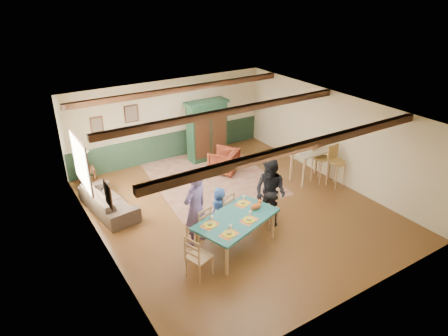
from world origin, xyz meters
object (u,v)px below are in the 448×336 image
person_woman (270,193)px  armchair (224,161)px  dining_chair_far_right (222,210)px  counter_table (310,165)px  person_man (195,208)px  dining_table (236,233)px  end_table (87,179)px  table_lamp (84,161)px  person_child (220,208)px  bar_stool_right (337,167)px  dining_chair_end_right (267,207)px  dining_chair_end_left (199,256)px  bar_stool_left (320,162)px  cat (256,206)px  sofa (108,201)px  dining_chair_far_left (198,225)px  armoire (207,130)px

person_woman → armchair: (0.60, 3.11, -0.50)m
dining_chair_far_right → counter_table: dining_chair_far_right is taller
person_man → armchair: bearing=-149.9°
dining_table → end_table: size_ratio=3.11×
dining_chair_far_right → table_lamp: bearing=-77.4°
end_table → counter_table: bearing=-27.3°
person_man → person_child: size_ratio=1.72×
person_man → counter_table: 4.60m
dining_table → bar_stool_right: (4.18, 0.97, 0.23)m
person_woman → dining_chair_end_right: bearing=-90.0°
dining_chair_end_left → bar_stool_left: size_ratio=0.81×
cat → counter_table: 3.60m
sofa → bar_stool_right: bar_stool_right is taller
person_child → end_table: 4.39m
dining_table → dining_chair_far_left: size_ratio=1.89×
dining_table → counter_table: size_ratio=1.60×
dining_chair_far_right → sofa: size_ratio=0.48×
table_lamp → counter_table: bearing=-27.3°
armoire → bar_stool_right: size_ratio=1.62×
armchair → person_man: bearing=12.1°
person_man → end_table: bearing=-88.4°
dining_table → bar_stool_right: bar_stool_right is taller
table_lamp → end_table: bearing=0.0°
cat → armchair: 3.71m
person_man → sofa: bearing=-80.1°
bar_stool_right → cat: bearing=-170.1°
bar_stool_left → bar_stool_right: bearing=-74.1°
dining_chair_end_left → dining_chair_end_right: 2.46m
end_table → table_lamp: table_lamp is taller
person_man → bar_stool_right: bearing=165.3°
dining_chair_far_right → armoire: armoire is taller
table_lamp → bar_stool_right: bearing=-30.7°
dining_chair_end_left → armchair: dining_chair_end_left is taller
dining_chair_far_right → dining_chair_end_right: same height
dining_chair_far_left → dining_chair_end_right: 1.83m
person_child → counter_table: (3.67, 0.71, -0.04)m
dining_chair_far_right → dining_chair_end_right: bearing=136.2°
dining_chair_end_left → sofa: size_ratio=0.48×
dining_chair_end_left → dining_chair_far_left: bearing=-46.2°
dining_chair_end_left → person_child: person_child is taller
bar_stool_left → person_man: bearing=-176.0°
dining_chair_far_left → dining_chair_far_right: same height
armoire → dining_chair_far_left: bearing=-122.8°
person_man → dining_table: bearing=116.6°
counter_table → bar_stool_right: bar_stool_right is taller
person_child → sofa: size_ratio=0.51×
person_woman → sofa: bearing=-148.1°
table_lamp → bar_stool_right: size_ratio=0.45×
sofa → counter_table: bearing=-111.5°
armchair → sofa: 3.87m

